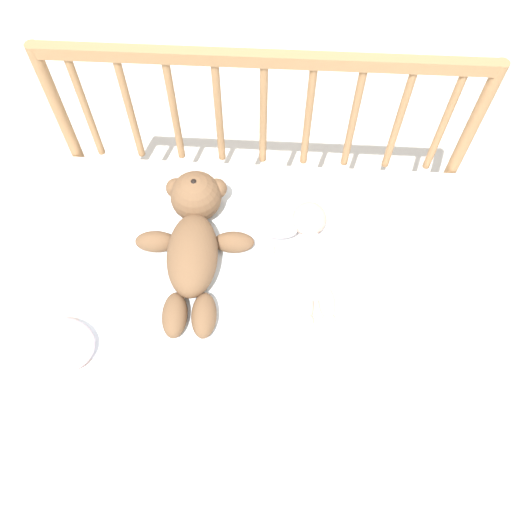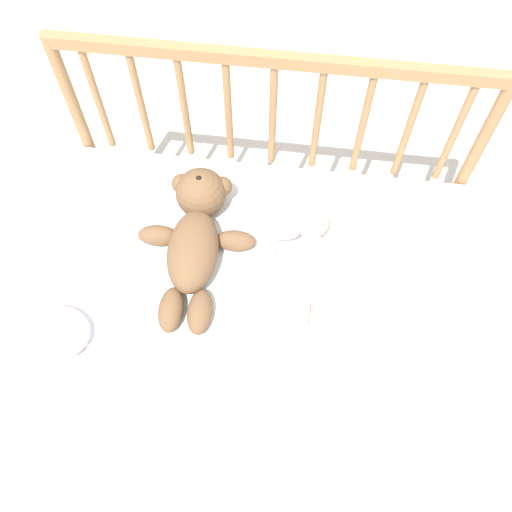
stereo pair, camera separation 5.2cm
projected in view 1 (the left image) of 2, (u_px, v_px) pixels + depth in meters
name	position (u px, v px, depth m)	size (l,w,h in m)	color
ground_plane	(256.00, 324.00, 1.98)	(12.00, 12.00, 0.00)	silver
crib_mattress	(256.00, 298.00, 1.79)	(1.22, 0.71, 0.43)	white
crib_rail	(263.00, 124.00, 1.64)	(1.22, 0.04, 0.85)	#997047
blanket	(244.00, 267.00, 1.60)	(0.86, 0.58, 0.01)	white
teddy_bear	(194.00, 237.00, 1.58)	(0.34, 0.49, 0.15)	brown
baby	(312.00, 256.00, 1.57)	(0.28, 0.37, 0.10)	white
small_pillow	(59.00, 346.00, 1.46)	(0.18, 0.15, 0.06)	silver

